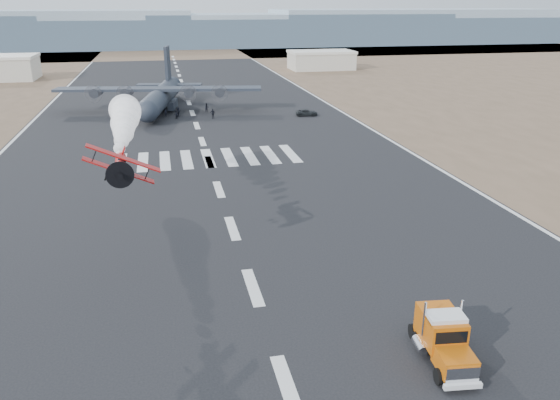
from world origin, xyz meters
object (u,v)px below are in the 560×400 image
object	(u,v)px
crew_a	(166,113)
crew_e	(132,115)
transport_aircraft	(161,95)
aerobatic_biplane	(120,165)
crew_d	(213,114)
crew_g	(114,111)
hangar_right	(321,60)
crew_b	(176,114)
crew_c	(145,114)
crew_h	(207,108)
support_vehicle	(307,113)
semi_truck	(443,337)
crew_f	(178,112)

from	to	relation	value
crew_a	crew_e	xyz separation A→B (m)	(-6.23, -1.44, 0.07)
transport_aircraft	crew_e	world-z (taller)	transport_aircraft
aerobatic_biplane	crew_d	xyz separation A→B (m)	(12.82, 60.90, -8.14)
aerobatic_biplane	crew_g	size ratio (longest dim) A/B	2.88
hangar_right	crew_a	size ratio (longest dim) A/B	12.09
crew_b	crew_c	bearing A→B (deg)	-59.40
crew_a	crew_h	size ratio (longest dim) A/B	0.95
support_vehicle	crew_g	distance (m)	37.31
aerobatic_biplane	support_vehicle	distance (m)	67.75
aerobatic_biplane	transport_aircraft	distance (m)	72.11
crew_d	crew_a	bearing A→B (deg)	172.67
crew_d	crew_e	world-z (taller)	crew_d
semi_truck	crew_e	bearing A→B (deg)	111.73
crew_h	aerobatic_biplane	bearing A→B (deg)	-118.60
support_vehicle	crew_f	size ratio (longest dim) A/B	2.43
semi_truck	crew_d	bearing A→B (deg)	101.40
crew_g	crew_h	distance (m)	17.85
hangar_right	transport_aircraft	size ratio (longest dim) A/B	0.50
hangar_right	crew_c	xyz separation A→B (m)	(-55.00, -69.61, -2.06)
transport_aircraft	crew_g	distance (m)	10.14
crew_a	crew_e	size ratio (longest dim) A/B	0.92
transport_aircraft	crew_d	xyz separation A→B (m)	(9.33, -10.88, -2.10)
semi_truck	transport_aircraft	bearing A→B (deg)	106.78
hangar_right	crew_b	distance (m)	86.48
crew_h	crew_e	bearing A→B (deg)	179.41
crew_c	crew_e	size ratio (longest dim) A/B	1.03
crew_h	support_vehicle	bearing A→B (deg)	-40.95
support_vehicle	crew_a	bearing A→B (deg)	87.30
crew_a	aerobatic_biplane	bearing A→B (deg)	-132.10
crew_b	crew_g	bearing A→B (deg)	-71.27
crew_f	semi_truck	bearing A→B (deg)	-157.82
crew_b	crew_d	world-z (taller)	crew_d
support_vehicle	crew_b	bearing A→B (deg)	91.33
hangar_right	support_vehicle	xyz separation A→B (m)	(-24.46, -73.49, -2.41)
transport_aircraft	crew_d	world-z (taller)	transport_aircraft
transport_aircraft	crew_d	distance (m)	14.48
crew_a	support_vehicle	bearing A→B (deg)	-48.22
crew_e	crew_h	xyz separation A→B (m)	(14.40, 4.59, -0.03)
semi_truck	aerobatic_biplane	world-z (taller)	aerobatic_biplane
crew_d	crew_b	bearing A→B (deg)	-176.76
hangar_right	aerobatic_biplane	xyz separation A→B (m)	(-55.35, -133.19, 6.06)
crew_h	transport_aircraft	bearing A→B (deg)	135.73
support_vehicle	crew_e	size ratio (longest dim) A/B	2.33
transport_aircraft	crew_h	distance (m)	10.04
support_vehicle	crew_e	distance (m)	33.14
semi_truck	crew_b	bearing A→B (deg)	106.24
transport_aircraft	crew_b	distance (m)	10.11
hangar_right	crew_g	world-z (taller)	hangar_right
crew_b	crew_e	distance (m)	8.09
crew_c	crew_f	xyz separation A→B (m)	(6.19, 0.73, -0.07)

